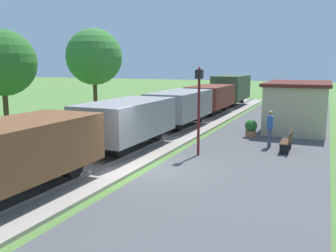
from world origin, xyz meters
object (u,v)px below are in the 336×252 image
object	(u,v)px
lamp_post_near	(199,95)
potted_planter	(251,128)
freight_train	(184,105)
bench_near_hut	(288,141)
tree_trackside_mid	(3,63)
person_waiting	(270,127)
tree_trackside_far	(94,57)
station_hut	(298,106)

from	to	relation	value
lamp_post_near	potted_planter	bearing A→B (deg)	75.18
freight_train	bench_near_hut	size ratio (longest dim) A/B	21.73
tree_trackside_mid	potted_planter	bearing A→B (deg)	18.14
lamp_post_near	person_waiting	bearing A→B (deg)	46.71
tree_trackside_far	person_waiting	bearing A→B (deg)	-18.17
freight_train	person_waiting	xyz separation A→B (m)	(6.02, -4.76, -0.28)
freight_train	lamp_post_near	size ratio (longest dim) A/B	8.81
bench_near_hut	person_waiting	bearing A→B (deg)	147.80
tree_trackside_far	freight_train	bearing A→B (deg)	7.02
bench_near_hut	potted_planter	bearing A→B (deg)	128.11
bench_near_hut	tree_trackside_far	size ratio (longest dim) A/B	0.23
person_waiting	tree_trackside_far	world-z (taller)	tree_trackside_far
station_hut	potted_planter	distance (m)	3.95
bench_near_hut	lamp_post_near	xyz separation A→B (m)	(-3.38, -2.15, 2.08)
tree_trackside_mid	tree_trackside_far	bearing A→B (deg)	73.58
freight_train	lamp_post_near	world-z (taller)	lamp_post_near
freight_train	tree_trackside_mid	world-z (taller)	tree_trackside_mid
lamp_post_near	freight_train	bearing A→B (deg)	115.11
bench_near_hut	potted_planter	xyz separation A→B (m)	(-2.10, 2.68, 0.00)
potted_planter	tree_trackside_mid	xyz separation A→B (m)	(-12.72, -4.17, 3.38)
freight_train	lamp_post_near	distance (m)	8.34
freight_train	station_hut	distance (m)	6.83
freight_train	station_hut	size ratio (longest dim) A/B	5.62
station_hut	potted_planter	bearing A→B (deg)	-121.87
tree_trackside_mid	lamp_post_near	bearing A→B (deg)	-3.32
tree_trackside_far	lamp_post_near	bearing A→B (deg)	-34.68
bench_near_hut	lamp_post_near	world-z (taller)	lamp_post_near
station_hut	tree_trackside_far	xyz separation A→B (m)	(-12.97, -1.41, 2.86)
potted_planter	person_waiting	bearing A→B (deg)	-59.72
bench_near_hut	lamp_post_near	size ratio (longest dim) A/B	0.41
station_hut	potted_planter	xyz separation A→B (m)	(-2.03, -3.26, -0.93)
tree_trackside_mid	tree_trackside_far	xyz separation A→B (m)	(1.78, 6.03, 0.41)
potted_planter	lamp_post_near	bearing A→B (deg)	-104.82
tree_trackside_mid	tree_trackside_far	size ratio (longest dim) A/B	0.92
freight_train	tree_trackside_far	distance (m)	6.93
lamp_post_near	tree_trackside_far	size ratio (longest dim) A/B	0.58
potted_planter	lamp_post_near	xyz separation A→B (m)	(-1.28, -4.83, 2.08)
station_hut	tree_trackside_far	world-z (taller)	tree_trackside_far
potted_planter	bench_near_hut	bearing A→B (deg)	-51.89
freight_train	tree_trackside_mid	xyz separation A→B (m)	(-7.95, -6.79, 2.63)
potted_planter	freight_train	bearing A→B (deg)	151.23
station_hut	bench_near_hut	distance (m)	6.02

